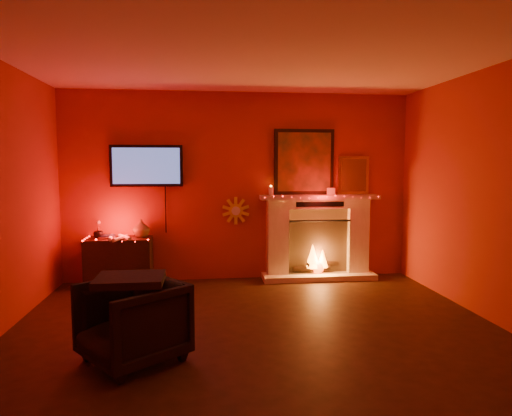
{
  "coord_description": "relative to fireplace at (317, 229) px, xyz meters",
  "views": [
    {
      "loc": [
        -0.55,
        -4.08,
        1.67
      ],
      "look_at": [
        0.15,
        1.7,
        1.11
      ],
      "focal_mm": 32.0,
      "sensor_mm": 36.0,
      "label": 1
    }
  ],
  "objects": [
    {
      "name": "room",
      "position": [
        -1.14,
        -2.39,
        0.63
      ],
      "size": [
        5.0,
        5.0,
        5.0
      ],
      "color": "black",
      "rests_on": "ground"
    },
    {
      "name": "tv",
      "position": [
        -2.44,
        0.06,
        0.92
      ],
      "size": [
        1.0,
        0.07,
        1.24
      ],
      "color": "black",
      "rests_on": "room"
    },
    {
      "name": "armchair",
      "position": [
        -2.28,
        -2.63,
        -0.38
      ],
      "size": [
        1.05,
        1.05,
        0.69
      ],
      "primitive_type": "imported",
      "rotation": [
        0.0,
        0.0,
        -0.91
      ],
      "color": "black",
      "rests_on": "floor"
    },
    {
      "name": "console_table",
      "position": [
        -2.81,
        -0.13,
        -0.36
      ],
      "size": [
        0.88,
        0.58,
        0.91
      ],
      "color": "black",
      "rests_on": "floor"
    },
    {
      "name": "fireplace",
      "position": [
        0.0,
        0.0,
        0.0
      ],
      "size": [
        1.72,
        0.4,
        2.18
      ],
      "color": "beige",
      "rests_on": "floor"
    },
    {
      "name": "sunburst_clock",
      "position": [
        -1.19,
        0.09,
        0.28
      ],
      "size": [
        0.4,
        0.03,
        0.4
      ],
      "color": "gold",
      "rests_on": "room"
    }
  ]
}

